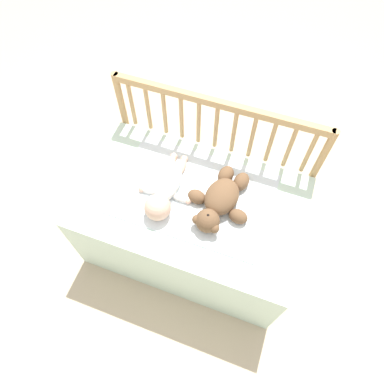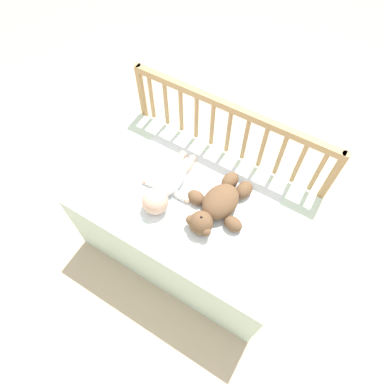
% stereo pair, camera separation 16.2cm
% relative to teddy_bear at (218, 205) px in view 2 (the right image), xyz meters
% --- Properties ---
extents(ground_plane, '(12.00, 12.00, 0.00)m').
position_rel_teddy_bear_xyz_m(ground_plane, '(-0.14, -0.02, -0.55)').
color(ground_plane, '#C6B293').
extents(crib_mattress, '(1.10, 0.68, 0.50)m').
position_rel_teddy_bear_xyz_m(crib_mattress, '(-0.14, -0.02, -0.30)').
color(crib_mattress, silver).
rests_on(crib_mattress, ground_plane).
extents(crib_rail, '(1.10, 0.04, 0.82)m').
position_rel_teddy_bear_xyz_m(crib_rail, '(-0.14, 0.34, 0.03)').
color(crib_rail, tan).
rests_on(crib_rail, ground_plane).
extents(blanket, '(0.76, 0.50, 0.01)m').
position_rel_teddy_bear_xyz_m(blanket, '(-0.14, 0.02, -0.05)').
color(blanket, white).
rests_on(blanket, crib_mattress).
extents(teddy_bear, '(0.32, 0.39, 0.11)m').
position_rel_teddy_bear_xyz_m(teddy_bear, '(0.00, 0.00, 0.00)').
color(teddy_bear, brown).
rests_on(teddy_bear, crib_mattress).
extents(baby, '(0.28, 0.41, 0.13)m').
position_rel_teddy_bear_xyz_m(baby, '(-0.26, -0.03, -0.00)').
color(baby, white).
rests_on(baby, crib_mattress).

